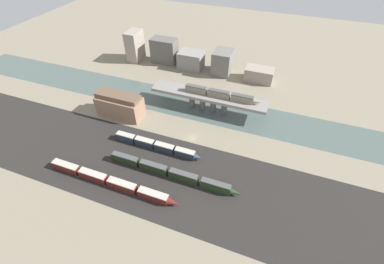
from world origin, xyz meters
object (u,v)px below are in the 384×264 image
(train_yard_near, at_px, (111,182))
(warehouse_building, at_px, (120,105))
(train_yard_mid, at_px, (171,173))
(train_yard_far, at_px, (157,146))
(train_on_bridge, at_px, (221,94))

(train_yard_near, relative_size, warehouse_building, 2.43)
(train_yard_near, xyz_separation_m, train_yard_mid, (20.41, 12.04, 0.27))
(train_yard_mid, height_order, train_yard_far, train_yard_mid)
(train_on_bridge, xyz_separation_m, train_yard_mid, (-6.75, -48.58, -8.86))
(train_yard_mid, bearing_deg, warehouse_building, 145.28)
(train_yard_near, bearing_deg, train_on_bridge, 65.87)
(train_yard_near, bearing_deg, warehouse_building, 116.82)
(train_yard_far, xyz_separation_m, warehouse_building, (-28.42, 16.20, 4.14))
(train_yard_far, relative_size, warehouse_building, 1.79)
(train_yard_far, bearing_deg, train_on_bridge, 62.39)
(train_yard_mid, relative_size, warehouse_building, 2.41)
(warehouse_building, bearing_deg, train_yard_mid, -34.72)
(train_yard_near, distance_m, train_yard_far, 25.40)
(train_yard_mid, xyz_separation_m, train_yard_far, (-12.36, 12.06, -0.22))
(train_on_bridge, xyz_separation_m, train_yard_far, (-19.11, -36.53, -9.08))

